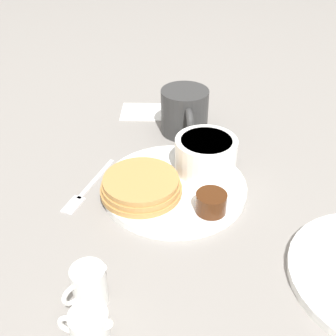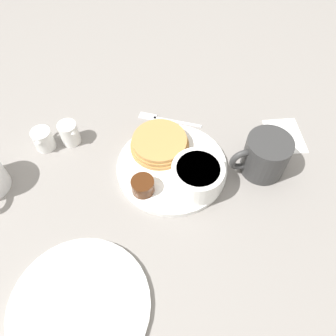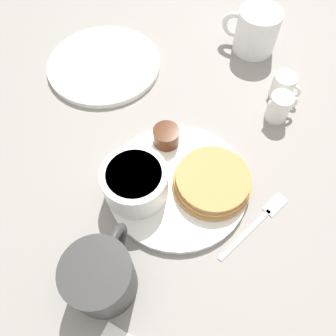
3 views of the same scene
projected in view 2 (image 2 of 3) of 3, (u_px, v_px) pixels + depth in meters
ground_plane at (172, 168)px, 0.71m from camera, size 4.00×4.00×0.00m
plate at (172, 167)px, 0.70m from camera, size 0.24×0.24×0.01m
pancake_stack at (160, 143)px, 0.71m from camera, size 0.13×0.13×0.03m
bowl at (197, 176)px, 0.64m from camera, size 0.10×0.10×0.06m
syrup_cup at (143, 186)px, 0.65m from camera, size 0.05×0.05×0.03m
butter_ramekin at (199, 189)px, 0.64m from camera, size 0.04×0.04×0.04m
coffee_mug at (264, 156)px, 0.67m from camera, size 0.09×0.13×0.09m
creamer_pitcher_near at (69, 133)px, 0.73m from camera, size 0.05×0.05×0.06m
creamer_pitcher_far at (43, 139)px, 0.72m from camera, size 0.06×0.04×0.05m
fork at (162, 119)px, 0.79m from camera, size 0.08×0.14×0.00m
napkin at (285, 136)px, 0.76m from camera, size 0.11×0.09×0.00m
far_plate at (80, 307)px, 0.54m from camera, size 0.24×0.24×0.01m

